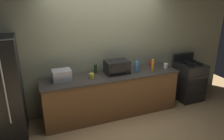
{
  "coord_description": "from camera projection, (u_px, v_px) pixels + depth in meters",
  "views": [
    {
      "loc": [
        -1.45,
        -3.28,
        2.39
      ],
      "look_at": [
        0.0,
        0.4,
        1.0
      ],
      "focal_mm": 33.51,
      "sensor_mm": 36.0,
      "label": 1
    }
  ],
  "objects": [
    {
      "name": "ground_plane",
      "position": [
        119.0,
        123.0,
        4.18
      ],
      "size": [
        8.0,
        8.0,
        0.0
      ],
      "primitive_type": "plane",
      "color": "tan"
    },
    {
      "name": "back_wall",
      "position": [
        105.0,
        49.0,
        4.44
      ],
      "size": [
        6.4,
        0.1,
        2.7
      ],
      "primitive_type": "cube",
      "color": "gray",
      "rests_on": "ground_plane"
    },
    {
      "name": "counter_run",
      "position": [
        112.0,
        95.0,
        4.38
      ],
      "size": [
        2.84,
        0.64,
        0.9
      ],
      "color": "brown",
      "rests_on": "ground_plane"
    },
    {
      "name": "stove_range",
      "position": [
        189.0,
        81.0,
        5.07
      ],
      "size": [
        0.6,
        0.61,
        1.08
      ],
      "color": "black",
      "rests_on": "ground_plane"
    },
    {
      "name": "microwave",
      "position": [
        117.0,
        67.0,
        4.27
      ],
      "size": [
        0.48,
        0.35,
        0.27
      ],
      "color": "black",
      "rests_on": "counter_run"
    },
    {
      "name": "toaster_oven",
      "position": [
        62.0,
        75.0,
        3.91
      ],
      "size": [
        0.34,
        0.26,
        0.21
      ],
      "primitive_type": "cube",
      "color": "#B7BABF",
      "rests_on": "counter_run"
    },
    {
      "name": "bottle_spray_cleaner",
      "position": [
        137.0,
        67.0,
        4.34
      ],
      "size": [
        0.07,
        0.07,
        0.23
      ],
      "primitive_type": "cylinder",
      "color": "#338CE5",
      "rests_on": "counter_run"
    },
    {
      "name": "bottle_wine",
      "position": [
        95.0,
        69.0,
        4.28
      ],
      "size": [
        0.07,
        0.07,
        0.19
      ],
      "primitive_type": "cylinder",
      "color": "#1E3F19",
      "rests_on": "counter_run"
    },
    {
      "name": "bottle_dish_soap",
      "position": [
        153.0,
        65.0,
        4.43
      ],
      "size": [
        0.06,
        0.06,
        0.25
      ],
      "primitive_type": "cylinder",
      "color": "orange",
      "rests_on": "counter_run"
    },
    {
      "name": "mug_white",
      "position": [
        166.0,
        66.0,
        4.6
      ],
      "size": [
        0.09,
        0.09,
        0.11
      ],
      "primitive_type": "cylinder",
      "color": "white",
      "rests_on": "counter_run"
    },
    {
      "name": "mug_yellow",
      "position": [
        92.0,
        76.0,
        4.01
      ],
      "size": [
        0.09,
        0.09,
        0.1
      ],
      "primitive_type": "cylinder",
      "color": "yellow",
      "rests_on": "counter_run"
    },
    {
      "name": "mug_red",
      "position": [
        152.0,
        63.0,
        4.78
      ],
      "size": [
        0.09,
        0.09,
        0.11
      ],
      "primitive_type": "cylinder",
      "color": "red",
      "rests_on": "counter_run"
    }
  ]
}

